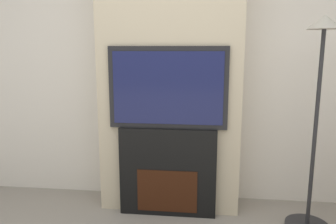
% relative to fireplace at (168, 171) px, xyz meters
% --- Properties ---
extents(wall_back, '(6.00, 0.06, 2.70)m').
position_rel_fireplace_xyz_m(wall_back, '(0.00, 0.38, 0.98)').
color(wall_back, silver).
rests_on(wall_back, ground_plane).
extents(chimney_breast, '(1.19, 0.35, 2.70)m').
position_rel_fireplace_xyz_m(chimney_breast, '(0.00, 0.18, 0.98)').
color(chimney_breast, beige).
rests_on(chimney_breast, ground_plane).
extents(fireplace, '(0.81, 0.15, 0.75)m').
position_rel_fireplace_xyz_m(fireplace, '(0.00, 0.00, 0.00)').
color(fireplace, black).
rests_on(fireplace, ground_plane).
extents(television, '(0.96, 0.07, 0.66)m').
position_rel_fireplace_xyz_m(television, '(0.00, -0.00, 0.71)').
color(television, black).
rests_on(television, fireplace).
extents(floor_lamp, '(0.34, 0.34, 1.63)m').
position_rel_fireplace_xyz_m(floor_lamp, '(1.13, -0.11, 0.65)').
color(floor_lamp, '#262628').
rests_on(floor_lamp, ground_plane).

